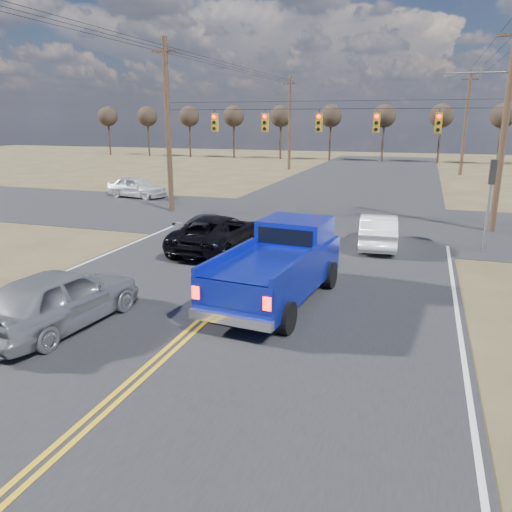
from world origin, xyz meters
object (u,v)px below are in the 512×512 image
(silver_suv, at_px, (59,298))
(black_suv, at_px, (219,233))
(white_car_queue, at_px, (378,231))
(cross_car_west, at_px, (137,187))
(pickup_truck, at_px, (279,266))
(dgrey_car_queue, at_px, (212,227))

(silver_suv, bearing_deg, black_suv, -90.20)
(white_car_queue, distance_m, cross_car_west, 20.10)
(black_suv, bearing_deg, white_car_queue, -153.83)
(white_car_queue, relative_size, cross_car_west, 0.99)
(silver_suv, height_order, cross_car_west, silver_suv)
(pickup_truck, distance_m, white_car_queue, 8.28)
(pickup_truck, bearing_deg, silver_suv, -136.99)
(pickup_truck, xyz_separation_m, cross_car_west, (-15.59, 17.19, -0.38))
(black_suv, xyz_separation_m, cross_car_west, (-11.44, 12.08, -0.01))
(pickup_truck, relative_size, white_car_queue, 1.45)
(cross_car_west, bearing_deg, dgrey_car_queue, -126.20)
(silver_suv, bearing_deg, cross_car_west, -57.94)
(dgrey_car_queue, bearing_deg, cross_car_west, -41.23)
(silver_suv, xyz_separation_m, cross_car_west, (-10.56, 21.04, -0.07))
(black_suv, distance_m, dgrey_car_queue, 1.83)
(cross_car_west, bearing_deg, silver_suv, -144.30)
(black_suv, relative_size, cross_car_west, 1.24)
(silver_suv, distance_m, cross_car_west, 23.54)
(pickup_truck, relative_size, dgrey_car_queue, 1.46)
(black_suv, xyz_separation_m, dgrey_car_queue, (-0.99, 1.53, -0.13))
(cross_car_west, bearing_deg, pickup_truck, -128.73)
(silver_suv, relative_size, dgrey_car_queue, 1.11)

